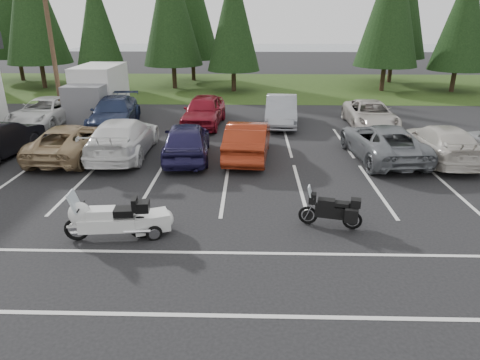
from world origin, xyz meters
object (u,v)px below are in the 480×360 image
object	(u,v)px
car_far_4	(370,115)
car_near_3	(123,137)
car_near_2	(71,141)
adventure_motorcycle	(331,207)
utility_pole	(50,35)
car_far_3	(281,111)
cargo_trailer	(151,223)
car_far_0	(46,112)
car_near_6	(382,142)
car_far_2	(204,111)
box_truck	(95,92)
car_near_7	(440,143)
car_far_1	(114,113)
touring_motorcycle	(107,215)
car_near_5	(248,140)
car_near_4	(187,140)

from	to	relation	value
car_far_4	car_near_3	bearing A→B (deg)	-154.97
car_near_2	adventure_motorcycle	bearing A→B (deg)	149.10
utility_pole	car_far_3	distance (m)	13.75
car_far_3	cargo_trailer	distance (m)	13.76
utility_pole	car_far_0	size ratio (longest dim) A/B	1.69
car_near_6	car_far_2	size ratio (longest dim) A/B	1.10
car_near_3	car_far_4	world-z (taller)	car_near_3
box_truck	car_far_0	world-z (taller)	box_truck
car_near_7	car_far_3	size ratio (longest dim) A/B	1.07
car_far_1	car_far_0	bearing A→B (deg)	168.39
box_truck	car_near_3	world-z (taller)	box_truck
car_far_2	car_far_4	size ratio (longest dim) A/B	0.96
car_near_2	car_near_3	xyz separation A→B (m)	(2.19, 0.28, 0.10)
utility_pole	adventure_motorcycle	bearing A→B (deg)	-45.37
car_far_3	touring_motorcycle	xyz separation A→B (m)	(-5.58, -13.34, -0.06)
car_near_2	car_far_1	distance (m)	5.28
car_far_2	adventure_motorcycle	bearing A→B (deg)	-63.10
box_truck	car_far_0	bearing A→B (deg)	-130.78
car_far_4	car_far_3	bearing A→B (deg)	174.98
utility_pole	car_near_6	distance (m)	19.02
car_far_0	car_far_3	xyz separation A→B (m)	(13.17, 0.39, 0.06)
car_near_3	car_near_5	size ratio (longest dim) A/B	1.17
car_far_1	car_near_7	bearing A→B (deg)	-24.15
car_far_4	adventure_motorcycle	size ratio (longest dim) A/B	2.51
cargo_trailer	car_far_3	bearing A→B (deg)	48.26
car_far_1	car_far_4	xyz separation A→B (m)	(13.99, 0.27, -0.09)
car_far_3	car_far_4	world-z (taller)	car_far_3
car_near_3	car_far_4	distance (m)	13.17
car_near_7	car_far_0	xyz separation A→B (m)	(-19.51, 5.67, -0.01)
box_truck	car_near_2	xyz separation A→B (m)	(1.65, -8.09, -0.73)
car_near_7	touring_motorcycle	xyz separation A→B (m)	(-11.92, -7.28, -0.01)
box_truck	touring_motorcycle	bearing A→B (deg)	-70.23
car_near_7	cargo_trailer	xyz separation A→B (m)	(-10.82, -6.94, -0.42)
car_far_2	touring_motorcycle	size ratio (longest dim) A/B	1.85
utility_pole	car_far_4	bearing A→B (deg)	-6.55
utility_pole	car_near_4	size ratio (longest dim) A/B	1.90
touring_motorcycle	car_near_3	bearing A→B (deg)	96.83
car_near_2	car_far_4	distance (m)	15.31
car_far_3	car_far_1	bearing A→B (deg)	-171.04
car_far_3	cargo_trailer	bearing A→B (deg)	-105.15
car_near_3	car_near_4	xyz separation A→B (m)	(2.83, -0.38, -0.01)
car_near_2	car_near_4	size ratio (longest dim) A/B	1.09
utility_pole	touring_motorcycle	xyz separation A→B (m)	(7.52, -14.85, -3.96)
utility_pole	car_near_3	xyz separation A→B (m)	(5.84, -7.31, -3.88)
car_near_3	car_far_2	xyz separation A→B (m)	(2.95, 5.48, 0.02)
car_far_0	utility_pole	bearing A→B (deg)	92.69
car_near_3	car_far_2	size ratio (longest dim) A/B	1.15
car_far_2	cargo_trailer	size ratio (longest dim) A/B	3.47
car_near_4	car_far_2	world-z (taller)	car_far_2
car_near_4	car_far_4	xyz separation A→B (m)	(9.25, 5.64, -0.10)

